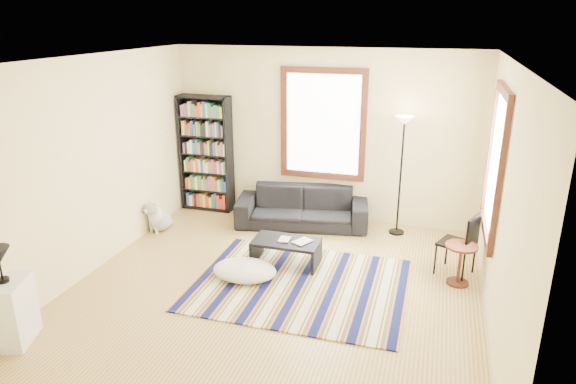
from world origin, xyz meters
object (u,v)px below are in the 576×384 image
(folding_chair, at_px, (456,244))
(dog, at_px, (160,215))
(sofa, at_px, (302,207))
(white_cabinet, at_px, (9,312))
(coffee_table, at_px, (286,252))
(side_table, at_px, (459,265))
(floor_cushion, at_px, (245,270))
(bookshelf, at_px, (206,154))
(floor_lamp, at_px, (400,177))

(folding_chair, height_order, dog, folding_chair)
(sofa, xyz_separation_m, white_cabinet, (-2.08, -3.94, 0.04))
(folding_chair, distance_m, dog, 4.48)
(white_cabinet, distance_m, dog, 3.08)
(sofa, xyz_separation_m, folding_chair, (2.37, -1.05, 0.12))
(coffee_table, height_order, folding_chair, folding_chair)
(side_table, bearing_deg, folding_chair, 100.10)
(floor_cushion, xyz_separation_m, white_cabinet, (-1.83, -1.99, 0.24))
(floor_cushion, bearing_deg, dog, 149.45)
(bookshelf, xyz_separation_m, coffee_table, (1.95, -1.70, -0.82))
(sofa, distance_m, folding_chair, 2.59)
(side_table, bearing_deg, bookshelf, 159.25)
(white_cabinet, bearing_deg, folding_chair, 13.87)
(floor_lamp, height_order, white_cabinet, floor_lamp)
(floor_cushion, xyz_separation_m, floor_lamp, (1.77, 2.06, 0.82))
(floor_lamp, bearing_deg, floor_cushion, -130.71)
(bookshelf, bearing_deg, side_table, -20.75)
(coffee_table, bearing_deg, side_table, 2.68)
(coffee_table, xyz_separation_m, side_table, (2.26, 0.11, 0.09))
(sofa, relative_size, floor_cushion, 2.49)
(folding_chair, relative_size, white_cabinet, 1.23)
(sofa, bearing_deg, dog, -167.63)
(coffee_table, distance_m, side_table, 2.27)
(sofa, height_order, bookshelf, bookshelf)
(floor_lamp, bearing_deg, side_table, -57.72)
(floor_lamp, bearing_deg, folding_chair, -53.39)
(floor_lamp, bearing_deg, white_cabinet, -131.68)
(floor_lamp, bearing_deg, sofa, -176.23)
(floor_cushion, bearing_deg, white_cabinet, -132.65)
(bookshelf, relative_size, coffee_table, 2.22)
(floor_cushion, distance_m, floor_lamp, 2.83)
(side_table, relative_size, dog, 1.06)
(dog, bearing_deg, side_table, 11.02)
(bookshelf, bearing_deg, dog, -105.31)
(floor_cushion, relative_size, white_cabinet, 1.21)
(sofa, bearing_deg, bookshelf, 161.58)
(sofa, bearing_deg, folding_chair, -33.68)
(floor_cushion, bearing_deg, sofa, 82.72)
(coffee_table, bearing_deg, sofa, 96.33)
(coffee_table, xyz_separation_m, floor_lamp, (1.36, 1.53, 0.75))
(side_table, bearing_deg, dog, 174.11)
(floor_lamp, relative_size, white_cabinet, 2.66)
(bookshelf, height_order, floor_lamp, bookshelf)
(bookshelf, bearing_deg, white_cabinet, -93.86)
(bookshelf, xyz_separation_m, side_table, (4.22, -1.60, -0.73))
(side_table, xyz_separation_m, white_cabinet, (-4.50, -2.62, 0.08))
(side_table, relative_size, white_cabinet, 0.77)
(floor_lamp, bearing_deg, bookshelf, 177.06)
(sofa, xyz_separation_m, floor_cushion, (-0.25, -1.96, -0.20))
(coffee_table, relative_size, folding_chair, 1.05)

